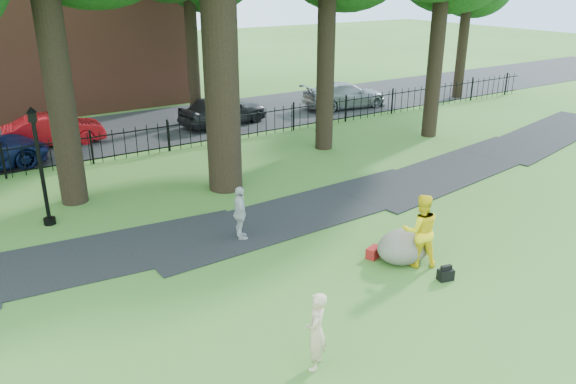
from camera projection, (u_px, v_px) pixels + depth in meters
ground at (362, 277)px, 13.18m from camera, size 120.00×120.00×0.00m
footpath at (303, 212)px, 16.74m from camera, size 36.07×3.85×0.03m
street at (136, 130)px, 25.70m from camera, size 80.00×7.00×0.02m
iron_fence at (168, 137)px, 22.36m from camera, size 44.00×0.04×1.20m
woman at (316, 331)px, 9.89m from camera, size 0.65×0.63×1.51m
man at (420, 230)px, 13.41m from camera, size 1.12×1.05×1.83m
pedestrian at (240, 214)px, 14.79m from camera, size 0.61×0.94×1.49m
boulder at (404, 244)px, 13.81m from camera, size 1.64×1.36×0.85m
lamppost at (41, 169)px, 15.37m from camera, size 0.34×0.34×3.38m
backpack at (446, 275)px, 12.99m from camera, size 0.40×0.30×0.27m
red_bag at (374, 252)px, 14.03m from camera, size 0.45×0.36×0.27m
red_sedan at (54, 130)px, 23.17m from camera, size 4.00×1.61×1.29m
grey_car at (223, 110)px, 26.26m from camera, size 4.44×2.28×1.45m
silver_car at (345, 95)px, 29.72m from camera, size 4.84×2.44×1.35m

